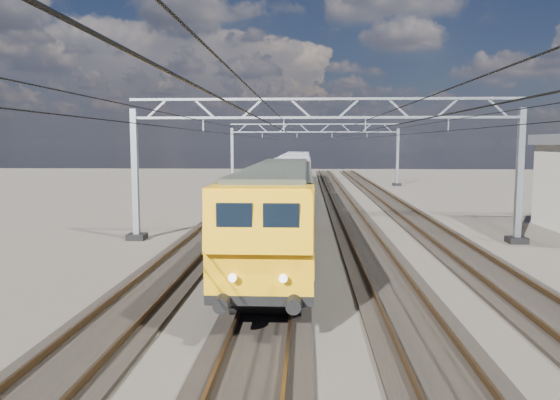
{
  "coord_description": "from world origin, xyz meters",
  "views": [
    {
      "loc": [
        -0.86,
        -23.05,
        4.92
      ],
      "look_at": [
        -2.03,
        0.89,
        2.4
      ],
      "focal_mm": 35.0,
      "sensor_mm": 36.0,
      "label": 1
    }
  ],
  "objects_px": {
    "catenary_gantry_far": "(314,152)",
    "hopper_wagon_third": "(298,164)",
    "catenary_gantry_mid": "(324,163)",
    "locomotive": "(279,205)",
    "hopper_wagon_mid": "(295,170)",
    "hopper_wagon_lead": "(291,179)"
  },
  "relations": [
    {
      "from": "catenary_gantry_far",
      "to": "hopper_wagon_third",
      "type": "xyz_separation_m",
      "value": [
        -2.0,
        5.77,
        -1.67
      ]
    },
    {
      "from": "catenary_gantry_mid",
      "to": "hopper_wagon_third",
      "type": "relative_size",
      "value": 1.53
    },
    {
      "from": "locomotive",
      "to": "hopper_wagon_mid",
      "type": "xyz_separation_m",
      "value": [
        -0.0,
        31.9,
        -0.09
      ]
    },
    {
      "from": "catenary_gantry_far",
      "to": "hopper_wagon_mid",
      "type": "bearing_deg",
      "value": -103.35
    },
    {
      "from": "locomotive",
      "to": "hopper_wagon_third",
      "type": "relative_size",
      "value": 1.62
    },
    {
      "from": "hopper_wagon_mid",
      "to": "hopper_wagon_lead",
      "type": "bearing_deg",
      "value": -90.0
    },
    {
      "from": "catenary_gantry_mid",
      "to": "locomotive",
      "type": "height_order",
      "value": "catenary_gantry_mid"
    },
    {
      "from": "catenary_gantry_far",
      "to": "locomotive",
      "type": "xyz_separation_m",
      "value": [
        -2.0,
        -40.33,
        -1.58
      ]
    },
    {
      "from": "catenary_gantry_far",
      "to": "locomotive",
      "type": "bearing_deg",
      "value": -92.84
    },
    {
      "from": "catenary_gantry_mid",
      "to": "catenary_gantry_far",
      "type": "distance_m",
      "value": 36.0
    },
    {
      "from": "locomotive",
      "to": "hopper_wagon_lead",
      "type": "height_order",
      "value": "locomotive"
    },
    {
      "from": "hopper_wagon_third",
      "to": "hopper_wagon_lead",
      "type": "bearing_deg",
      "value": -90.0
    },
    {
      "from": "catenary_gantry_mid",
      "to": "catenary_gantry_far",
      "type": "relative_size",
      "value": 1.0
    },
    {
      "from": "hopper_wagon_mid",
      "to": "hopper_wagon_third",
      "type": "relative_size",
      "value": 1.0
    },
    {
      "from": "catenary_gantry_mid",
      "to": "locomotive",
      "type": "distance_m",
      "value": 5.02
    },
    {
      "from": "catenary_gantry_far",
      "to": "hopper_wagon_third",
      "type": "distance_m",
      "value": 6.33
    },
    {
      "from": "catenary_gantry_mid",
      "to": "hopper_wagon_mid",
      "type": "xyz_separation_m",
      "value": [
        -2.0,
        27.57,
        -1.67
      ]
    },
    {
      "from": "hopper_wagon_mid",
      "to": "hopper_wagon_third",
      "type": "height_order",
      "value": "same"
    },
    {
      "from": "locomotive",
      "to": "hopper_wagon_lead",
      "type": "xyz_separation_m",
      "value": [
        -0.0,
        17.7,
        -0.09
      ]
    },
    {
      "from": "catenary_gantry_far",
      "to": "hopper_wagon_lead",
      "type": "xyz_separation_m",
      "value": [
        -2.0,
        -22.63,
        -1.67
      ]
    },
    {
      "from": "catenary_gantry_far",
      "to": "locomotive",
      "type": "height_order",
      "value": "catenary_gantry_far"
    },
    {
      "from": "catenary_gantry_far",
      "to": "hopper_wagon_third",
      "type": "height_order",
      "value": "catenary_gantry_far"
    }
  ]
}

